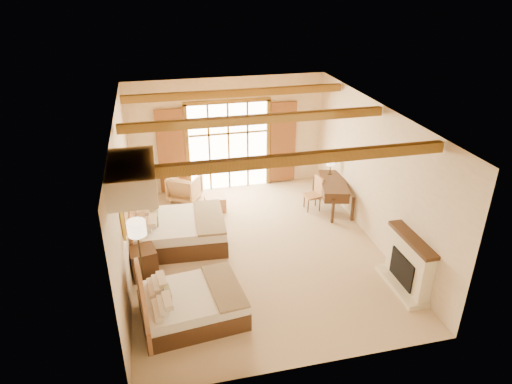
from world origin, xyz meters
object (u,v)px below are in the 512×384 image
object	(u,v)px
bed_near	(185,303)
nightstand	(143,262)
bed_far	(172,229)
desk	(333,194)
armchair	(185,187)

from	to	relation	value
bed_near	nightstand	world-z (taller)	bed_near
bed_far	desk	xyz separation A→B (m)	(4.25, 0.82, 0.01)
armchair	desk	world-z (taller)	desk
desk	nightstand	bearing A→B (deg)	-144.65
bed_far	desk	world-z (taller)	bed_far
nightstand	desk	bearing A→B (deg)	9.82
nightstand	desk	xyz separation A→B (m)	(4.91, 1.87, 0.12)
bed_far	armchair	bearing A→B (deg)	80.92
bed_near	nightstand	distance (m)	1.69
bed_far	nightstand	xyz separation A→B (m)	(-0.66, -1.05, -0.11)
bed_near	armchair	distance (m)	4.87
bed_near	desk	bearing A→B (deg)	32.73
bed_near	armchair	size ratio (longest dim) A/B	2.47
nightstand	desk	distance (m)	5.26
bed_near	bed_far	distance (m)	2.59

